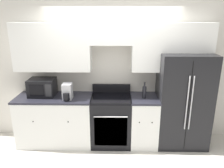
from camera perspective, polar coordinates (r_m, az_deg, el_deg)
ground_plane at (r=4.13m, az=-0.09°, el=-17.14°), size 12.00×12.00×0.00m
wall_back at (r=4.07m, az=0.09°, el=5.74°), size 8.00×0.39×2.60m
lower_cabinets_left at (r=4.31m, az=-14.47°, el=-9.01°), size 1.39×0.64×0.93m
lower_cabinets_right at (r=4.19m, az=8.21°, el=-9.39°), size 0.51×0.64×0.93m
oven_range at (r=4.16m, az=-0.24°, el=-9.37°), size 0.73×0.65×1.09m
refrigerator at (r=4.23m, az=17.83°, el=-3.93°), size 0.91×0.77×1.73m
microwave at (r=4.20m, az=-17.75°, el=-0.82°), size 0.47×0.36×0.32m
bottle at (r=3.94m, az=8.43°, el=-2.00°), size 0.07×0.07×0.30m
electric_kettle at (r=3.92m, az=-11.60°, el=-2.06°), size 0.16×0.26×0.28m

